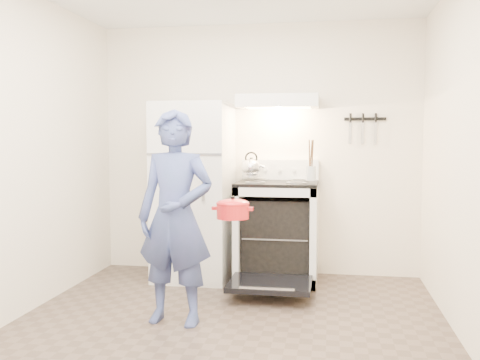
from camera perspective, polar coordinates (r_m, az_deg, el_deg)
name	(u,v)px	position (r m, az deg, el deg)	size (l,w,h in m)	color
floor	(223,334)	(3.88, -1.81, -16.06)	(3.60, 3.60, 0.00)	#504138
back_wall	(258,149)	(5.41, 1.94, 3.28)	(3.20, 0.02, 2.50)	silver
refrigerator	(194,191)	(5.21, -4.93, -1.19)	(0.70, 0.70, 1.70)	white
stove_body	(277,233)	(5.14, 3.98, -5.65)	(0.76, 0.65, 0.92)	white
cooktop	(277,183)	(5.08, 4.01, -0.36)	(0.76, 0.65, 0.03)	black
backsplash	(280,170)	(5.36, 4.32, 1.11)	(0.76, 0.07, 0.20)	white
oven_door	(270,284)	(4.64, 3.22, -11.00)	(0.70, 0.54, 0.04)	black
oven_rack	(277,235)	(5.15, 3.98, -5.87)	(0.60, 0.52, 0.01)	gray
range_hood	(279,102)	(5.15, 4.14, 8.33)	(0.76, 0.50, 0.12)	white
knife_strip	(365,119)	(5.36, 13.19, 6.36)	(0.40, 0.02, 0.03)	black
pizza_stone	(282,234)	(5.13, 4.53, -5.74)	(0.29, 0.29, 0.02)	#98734D
tea_kettle	(251,166)	(5.23, 1.20, 1.48)	(0.23, 0.19, 0.28)	silver
utensil_jar	(311,173)	(4.90, 7.57, 0.72)	(0.09, 0.09, 0.13)	silver
person	(175,217)	(3.94, -6.91, -3.98)	(0.57, 0.38, 1.57)	navy
dutch_oven	(233,211)	(4.15, -0.78, -3.32)	(0.32, 0.25, 0.22)	red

